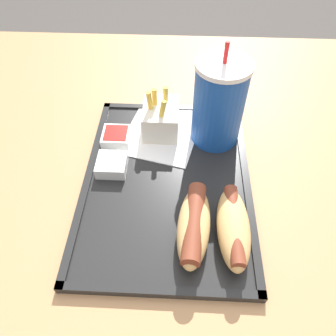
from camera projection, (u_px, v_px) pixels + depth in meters
ground_plane at (173, 313)px, 1.15m from camera, size 8.00×8.00×0.00m
dining_table at (175, 268)px, 0.86m from camera, size 1.00×1.06×0.76m
food_tray at (168, 181)px, 0.56m from camera, size 0.39×0.28×0.01m
paper_napkin at (163, 132)px, 0.63m from camera, size 0.18×0.17×0.00m
soda_cup at (220, 103)px, 0.56m from camera, size 0.09×0.09×0.19m
hot_dog_far at (235, 227)px, 0.47m from camera, size 0.14×0.05×0.04m
hot_dog_near at (195, 225)px, 0.47m from camera, size 0.14×0.06×0.04m
fries_carton at (162, 119)px, 0.61m from camera, size 0.08×0.07×0.09m
sauce_cup_mayo at (113, 164)px, 0.56m from camera, size 0.05×0.05×0.02m
sauce_cup_ketchup at (117, 137)px, 0.61m from camera, size 0.05×0.05×0.02m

